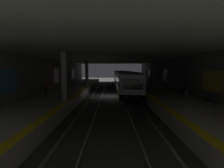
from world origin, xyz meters
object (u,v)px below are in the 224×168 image
at_px(bench_left_near, 211,98).
at_px(person_walking_mid, 46,87).
at_px(bench_right_near, 45,89).
at_px(backpack_on_floor, 147,84).
at_px(bench_right_mid, 68,82).
at_px(trash_bin, 186,94).
at_px(metro_train, 122,79).
at_px(person_waiting_near, 149,79).
at_px(pillar_near, 64,77).
at_px(pillar_far, 87,73).
at_px(bench_left_mid, 183,90).

distance_m(bench_left_near, person_walking_mid, 16.89).
height_order(bench_right_near, backpack_on_floor, bench_right_near).
distance_m(bench_right_mid, trash_bin, 23.70).
height_order(metro_train, person_waiting_near, metro_train).
xyz_separation_m(pillar_near, bench_right_mid, (19.81, 4.18, -1.75)).
distance_m(person_walking_mid, backpack_on_floor, 19.26).
distance_m(bench_left_near, trash_bin, 3.54).
distance_m(bench_right_mid, person_waiting_near, 17.31).
bearing_deg(person_waiting_near, bench_right_near, 136.03).
distance_m(bench_right_near, bench_right_mid, 13.14).
height_order(pillar_far, metro_train, pillar_far).
bearing_deg(bench_left_mid, bench_left_near, 180.00).
bearing_deg(pillar_near, person_walking_mid, 36.27).
relative_size(bench_left_mid, person_waiting_near, 1.06).
bearing_deg(bench_left_near, bench_left_mid, 0.00).
bearing_deg(pillar_far, person_walking_mid, 164.16).
distance_m(pillar_far, metro_train, 9.88).
bearing_deg(backpack_on_floor, person_waiting_near, -14.79).
bearing_deg(bench_right_near, pillar_far, -25.14).
bearing_deg(trash_bin, person_walking_mid, 83.66).
distance_m(pillar_near, bench_right_near, 8.06).
bearing_deg(bench_left_near, pillar_far, 38.15).
bearing_deg(person_walking_mid, pillar_near, -143.73).
height_order(bench_left_mid, bench_right_mid, same).
xyz_separation_m(bench_right_mid, backpack_on_floor, (-2.30, -15.05, -0.32)).
xyz_separation_m(pillar_far, bench_left_mid, (-10.20, -12.88, -1.75)).
relative_size(bench_right_mid, trash_bin, 2.00).
height_order(pillar_near, trash_bin, pillar_near).
relative_size(backpack_on_floor, trash_bin, 0.47).
bearing_deg(bench_right_mid, backpack_on_floor, -98.70).
height_order(pillar_far, bench_left_near, pillar_far).
distance_m(pillar_near, person_walking_mid, 5.56).
relative_size(pillar_near, bench_right_mid, 2.68).
relative_size(bench_left_mid, person_walking_mid, 1.02).
xyz_separation_m(pillar_far, backpack_on_floor, (1.92, -10.86, -2.08)).
height_order(pillar_near, bench_right_mid, pillar_near).
bearing_deg(backpack_on_floor, trash_bin, -175.04).
bearing_deg(person_walking_mid, pillar_far, -15.84).
relative_size(person_waiting_near, trash_bin, 1.88).
xyz_separation_m(bench_right_near, bench_right_mid, (13.14, 0.00, 0.00)).
bearing_deg(trash_bin, pillar_near, 102.27).
bearing_deg(bench_right_mid, pillar_near, -168.07).
distance_m(person_waiting_near, person_walking_mid, 25.25).
height_order(bench_right_near, bench_right_mid, same).
height_order(bench_left_mid, person_waiting_near, person_waiting_near).
bearing_deg(bench_right_near, bench_left_near, -113.68).
height_order(pillar_far, backpack_on_floor, pillar_far).
bearing_deg(bench_right_mid, trash_bin, -136.42).
relative_size(pillar_near, trash_bin, 5.35).
relative_size(bench_left_near, person_waiting_near, 1.06).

